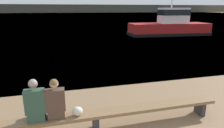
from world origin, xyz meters
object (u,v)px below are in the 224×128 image
object	(u,v)px
person_left	(35,103)
tugboat_red	(170,27)
person_right	(55,102)
bench_main	(95,116)
shopping_bag	(77,111)

from	to	relation	value
person_left	tugboat_red	distance (m)	20.83
tugboat_red	person_right	bearing A→B (deg)	146.56
bench_main	person_left	xyz separation A→B (m)	(-1.36, 0.00, 0.51)
bench_main	shopping_bag	xyz separation A→B (m)	(-0.44, -0.02, 0.20)
person_left	tugboat_red	world-z (taller)	tugboat_red
person_left	shopping_bag	world-z (taller)	person_left
person_right	person_left	bearing A→B (deg)	-179.87
person_right	shopping_bag	distance (m)	0.57
bench_main	person_left	bearing A→B (deg)	179.83
person_right	bench_main	bearing A→B (deg)	-0.31
person_left	person_right	bearing A→B (deg)	0.13
person_right	shopping_bag	world-z (taller)	person_right
person_right	shopping_bag	xyz separation A→B (m)	(0.48, -0.03, -0.30)
person_left	tugboat_red	xyz separation A→B (m)	(12.96, 16.31, 0.05)
bench_main	tugboat_red	size ratio (longest dim) A/B	0.72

